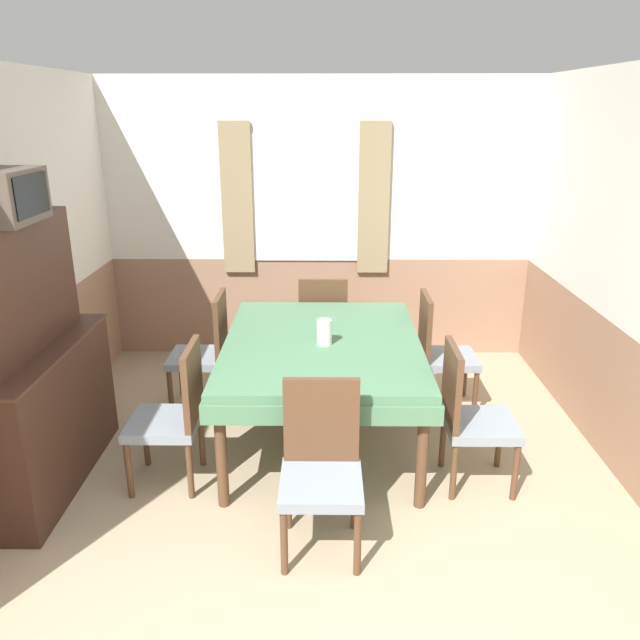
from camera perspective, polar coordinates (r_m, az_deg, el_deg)
wall_back at (r=5.91m, az=-0.09°, el=9.06°), size 4.37×0.10×2.60m
wall_left at (r=4.46m, az=-27.11°, el=3.50°), size 0.05×4.37×2.60m
wall_right at (r=4.41m, az=26.87°, el=3.38°), size 0.05×4.37×2.60m
dining_table at (r=4.40m, az=0.22°, el=-3.09°), size 1.39×1.81×0.78m
chair_right_near at (r=4.08m, az=13.52°, el=-8.32°), size 0.44×0.44×0.95m
chair_head_near at (r=3.46m, az=0.11°, el=-13.04°), size 0.44×0.44×0.95m
chair_right_far at (r=5.06m, az=10.88°, el=-2.66°), size 0.44×0.44×0.95m
chair_left_far at (r=5.07m, az=-10.36°, el=-2.60°), size 0.44×0.44×0.95m
chair_head_window at (r=5.53m, az=0.28°, el=-0.41°), size 0.44×0.44×0.95m
chair_left_near at (r=4.09m, az=-13.14°, el=-8.22°), size 0.44×0.44×0.95m
sideboard at (r=4.29m, az=-24.67°, el=-5.02°), size 0.46×1.40×1.70m
tv at (r=3.97m, az=-26.70°, el=10.08°), size 0.29×0.49×0.30m
vase at (r=4.26m, az=0.40°, el=-1.11°), size 0.10×0.10×0.18m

